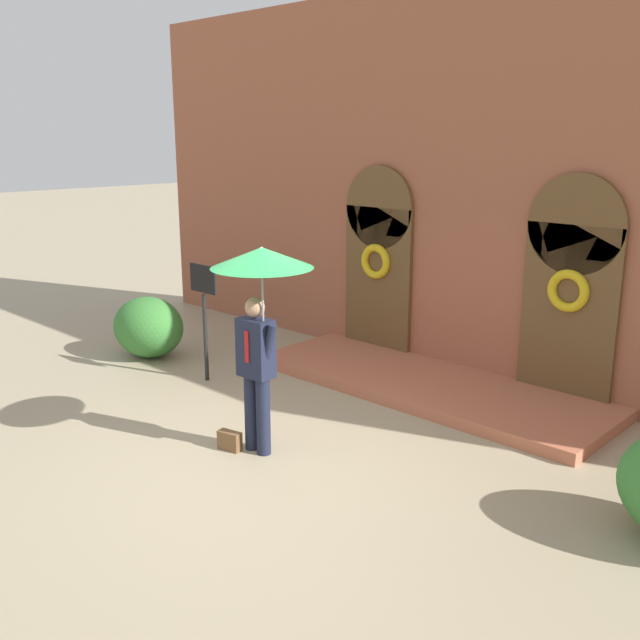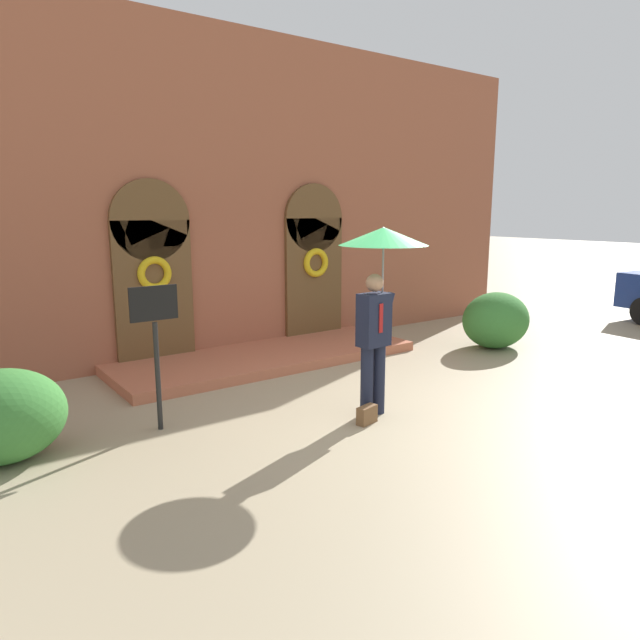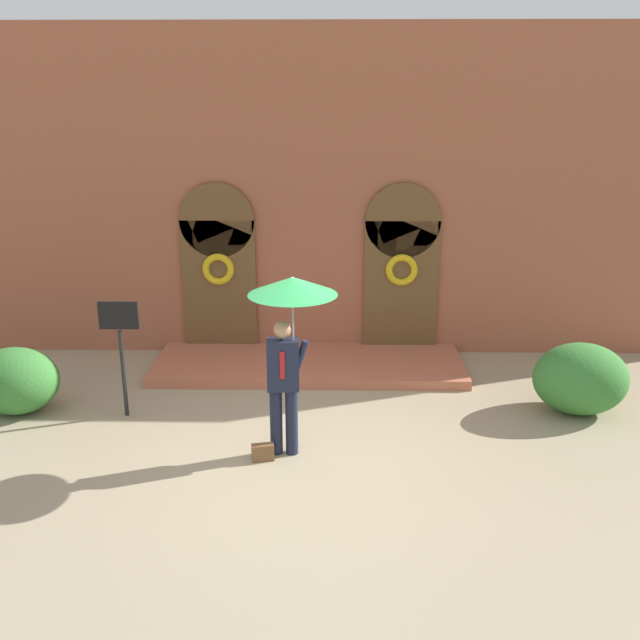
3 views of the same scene
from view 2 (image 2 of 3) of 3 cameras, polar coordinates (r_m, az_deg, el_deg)
name	(u,v)px [view 2 (image 2 of 3)]	position (r m, az deg, el deg)	size (l,w,h in m)	color
ground_plane	(389,412)	(7.49, 6.88, -9.15)	(80.00, 80.00, 0.00)	tan
building_facade	(233,203)	(10.45, -8.73, 11.50)	(14.00, 2.30, 5.60)	#9E563D
person_with_umbrella	(381,264)	(7.04, 6.12, 5.57)	(1.10, 1.10, 2.36)	#191E33
handbag	(367,415)	(7.07, 4.72, -9.43)	(0.28, 0.12, 0.22)	brown
sign_post	(155,334)	(6.84, -16.14, -1.33)	(0.56, 0.06, 1.72)	black
shrub_left	(2,417)	(6.75, -29.23, -8.42)	(1.26, 1.03, 0.98)	#387A33
shrub_right	(496,320)	(11.17, 17.17, -0.02)	(1.37, 1.11, 1.05)	#387A33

